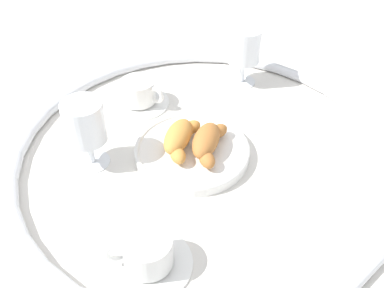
{
  "coord_description": "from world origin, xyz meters",
  "views": [
    {
      "loc": [
        0.6,
        0.2,
        0.58
      ],
      "look_at": [
        0.01,
        -0.02,
        0.03
      ],
      "focal_mm": 40.58,
      "sensor_mm": 36.0,
      "label": 1
    }
  ],
  "objects_px": {
    "juice_glass_right": "(85,124)",
    "folded_napkin": "(274,117)",
    "croissant_large": "(180,137)",
    "pastry_plate": "(192,151)",
    "juice_glass_left": "(243,47)",
    "coffee_cup_far": "(139,94)",
    "croissant_small": "(208,141)",
    "coffee_cup_near": "(147,255)"
  },
  "relations": [
    {
      "from": "croissant_large",
      "to": "coffee_cup_near",
      "type": "height_order",
      "value": "croissant_large"
    },
    {
      "from": "croissant_large",
      "to": "juice_glass_left",
      "type": "distance_m",
      "value": 0.3
    },
    {
      "from": "juice_glass_right",
      "to": "coffee_cup_near",
      "type": "bearing_deg",
      "value": 49.2
    },
    {
      "from": "croissant_small",
      "to": "coffee_cup_near",
      "type": "relative_size",
      "value": 1.01
    },
    {
      "from": "croissant_large",
      "to": "coffee_cup_near",
      "type": "distance_m",
      "value": 0.26
    },
    {
      "from": "pastry_plate",
      "to": "coffee_cup_far",
      "type": "bearing_deg",
      "value": -125.28
    },
    {
      "from": "croissant_large",
      "to": "juice_glass_left",
      "type": "relative_size",
      "value": 0.98
    },
    {
      "from": "juice_glass_left",
      "to": "juice_glass_right",
      "type": "bearing_deg",
      "value": -27.11
    },
    {
      "from": "coffee_cup_near",
      "to": "juice_glass_left",
      "type": "relative_size",
      "value": 0.97
    },
    {
      "from": "croissant_large",
      "to": "coffee_cup_far",
      "type": "bearing_deg",
      "value": -130.24
    },
    {
      "from": "croissant_small",
      "to": "pastry_plate",
      "type": "bearing_deg",
      "value": -82.42
    },
    {
      "from": "coffee_cup_near",
      "to": "juice_glass_left",
      "type": "height_order",
      "value": "juice_glass_left"
    },
    {
      "from": "coffee_cup_far",
      "to": "pastry_plate",
      "type": "bearing_deg",
      "value": 54.72
    },
    {
      "from": "croissant_large",
      "to": "folded_napkin",
      "type": "relative_size",
      "value": 1.24
    },
    {
      "from": "coffee_cup_near",
      "to": "coffee_cup_far",
      "type": "xyz_separation_m",
      "value": [
        -0.38,
        -0.2,
        0.0
      ]
    },
    {
      "from": "pastry_plate",
      "to": "croissant_small",
      "type": "distance_m",
      "value": 0.04
    },
    {
      "from": "coffee_cup_near",
      "to": "juice_glass_right",
      "type": "distance_m",
      "value": 0.27
    },
    {
      "from": "croissant_small",
      "to": "folded_napkin",
      "type": "height_order",
      "value": "croissant_small"
    },
    {
      "from": "coffee_cup_far",
      "to": "folded_napkin",
      "type": "relative_size",
      "value": 1.24
    },
    {
      "from": "croissant_small",
      "to": "coffee_cup_near",
      "type": "distance_m",
      "value": 0.26
    },
    {
      "from": "croissant_large",
      "to": "folded_napkin",
      "type": "distance_m",
      "value": 0.24
    },
    {
      "from": "coffee_cup_near",
      "to": "folded_napkin",
      "type": "xyz_separation_m",
      "value": [
        -0.43,
        0.1,
        -0.02
      ]
    },
    {
      "from": "juice_glass_right",
      "to": "folded_napkin",
      "type": "xyz_separation_m",
      "value": [
        -0.26,
        0.3,
        -0.09
      ]
    },
    {
      "from": "juice_glass_left",
      "to": "folded_napkin",
      "type": "xyz_separation_m",
      "value": [
        0.11,
        0.11,
        -0.09
      ]
    },
    {
      "from": "croissant_small",
      "to": "juice_glass_right",
      "type": "xyz_separation_m",
      "value": [
        0.09,
        -0.21,
        0.05
      ]
    },
    {
      "from": "pastry_plate",
      "to": "folded_napkin",
      "type": "relative_size",
      "value": 2.06
    },
    {
      "from": "croissant_large",
      "to": "croissant_small",
      "type": "bearing_deg",
      "value": 98.0
    },
    {
      "from": "pastry_plate",
      "to": "juice_glass_right",
      "type": "height_order",
      "value": "juice_glass_right"
    },
    {
      "from": "pastry_plate",
      "to": "juice_glass_right",
      "type": "distance_m",
      "value": 0.21
    },
    {
      "from": "croissant_large",
      "to": "coffee_cup_near",
      "type": "relative_size",
      "value": 1.01
    },
    {
      "from": "croissant_large",
      "to": "pastry_plate",
      "type": "bearing_deg",
      "value": 98.52
    },
    {
      "from": "coffee_cup_far",
      "to": "croissant_large",
      "type": "bearing_deg",
      "value": 49.76
    },
    {
      "from": "pastry_plate",
      "to": "croissant_small",
      "type": "xyz_separation_m",
      "value": [
        -0.0,
        0.03,
        0.03
      ]
    },
    {
      "from": "juice_glass_left",
      "to": "croissant_small",
      "type": "bearing_deg",
      "value": 2.57
    },
    {
      "from": "pastry_plate",
      "to": "coffee_cup_near",
      "type": "relative_size",
      "value": 1.67
    },
    {
      "from": "croissant_large",
      "to": "folded_napkin",
      "type": "xyz_separation_m",
      "value": [
        -0.18,
        0.15,
        -0.04
      ]
    },
    {
      "from": "juice_glass_right",
      "to": "folded_napkin",
      "type": "height_order",
      "value": "juice_glass_right"
    },
    {
      "from": "croissant_small",
      "to": "juice_glass_right",
      "type": "relative_size",
      "value": 0.98
    },
    {
      "from": "coffee_cup_far",
      "to": "juice_glass_left",
      "type": "xyz_separation_m",
      "value": [
        -0.17,
        0.19,
        0.07
      ]
    },
    {
      "from": "juice_glass_left",
      "to": "juice_glass_right",
      "type": "height_order",
      "value": "same"
    },
    {
      "from": "croissant_large",
      "to": "coffee_cup_far",
      "type": "xyz_separation_m",
      "value": [
        -0.13,
        -0.15,
        -0.02
      ]
    },
    {
      "from": "croissant_large",
      "to": "croissant_small",
      "type": "distance_m",
      "value": 0.06
    }
  ]
}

